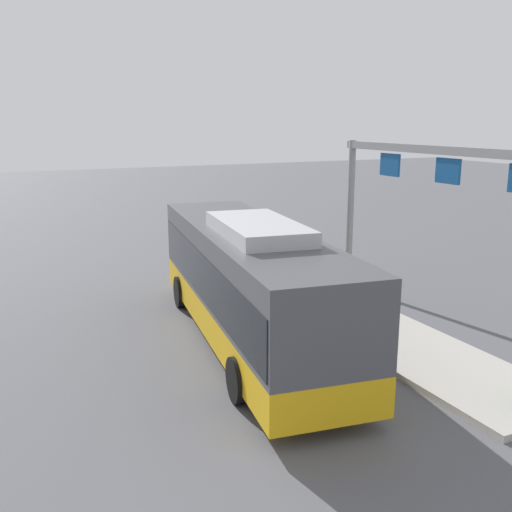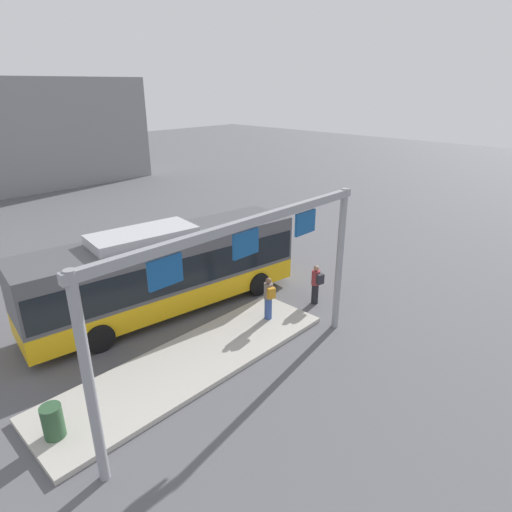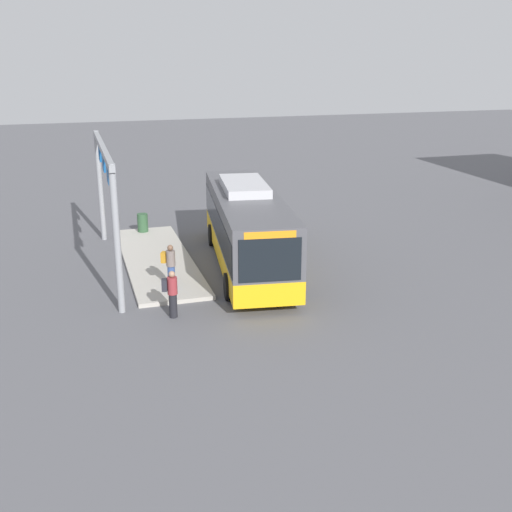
{
  "view_description": "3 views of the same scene",
  "coord_description": "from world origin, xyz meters",
  "px_view_note": "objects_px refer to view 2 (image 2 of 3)",
  "views": [
    {
      "loc": [
        -13.44,
        6.15,
        5.87
      ],
      "look_at": [
        2.61,
        -1.46,
        1.7
      ],
      "focal_mm": 40.7,
      "sensor_mm": 36.0,
      "label": 1
    },
    {
      "loc": [
        -8.65,
        -13.11,
        8.4
      ],
      "look_at": [
        3.21,
        -1.73,
        1.83
      ],
      "focal_mm": 30.39,
      "sensor_mm": 36.0,
      "label": 2
    },
    {
      "loc": [
        24.03,
        -6.86,
        8.65
      ],
      "look_at": [
        3.67,
        -0.72,
        1.66
      ],
      "focal_mm": 43.78,
      "sensor_mm": 36.0,
      "label": 3
    }
  ],
  "objects_px": {
    "person_boarding": "(316,284)",
    "trash_bin": "(53,422)",
    "person_waiting_near": "(269,297)",
    "bus_main": "(166,267)"
  },
  "relations": [
    {
      "from": "bus_main",
      "to": "person_waiting_near",
      "type": "bearing_deg",
      "value": -53.17
    },
    {
      "from": "bus_main",
      "to": "trash_bin",
      "type": "distance_m",
      "value": 7.16
    },
    {
      "from": "person_boarding",
      "to": "trash_bin",
      "type": "relative_size",
      "value": 1.86
    },
    {
      "from": "bus_main",
      "to": "trash_bin",
      "type": "relative_size",
      "value": 12.28
    },
    {
      "from": "bus_main",
      "to": "trash_bin",
      "type": "xyz_separation_m",
      "value": [
        -6.05,
        -3.63,
        -1.2
      ]
    },
    {
      "from": "person_boarding",
      "to": "bus_main",
      "type": "bearing_deg",
      "value": 60.0
    },
    {
      "from": "person_waiting_near",
      "to": "trash_bin",
      "type": "relative_size",
      "value": 1.86
    },
    {
      "from": "person_waiting_near",
      "to": "trash_bin",
      "type": "height_order",
      "value": "person_waiting_near"
    },
    {
      "from": "person_boarding",
      "to": "person_waiting_near",
      "type": "relative_size",
      "value": 1.0
    },
    {
      "from": "person_boarding",
      "to": "person_waiting_near",
      "type": "height_order",
      "value": "person_waiting_near"
    }
  ]
}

